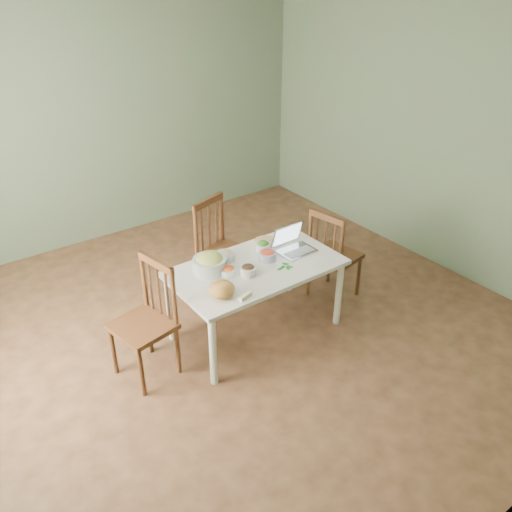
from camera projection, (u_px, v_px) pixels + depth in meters
floor at (235, 330)px, 4.85m from camera, size 5.00×5.00×0.00m
ceiling at (227, 6)px, 3.51m from camera, size 5.00×5.00×0.00m
wall_back at (108, 123)px, 5.93m from camera, size 5.00×0.00×2.70m
wall_right at (432, 138)px, 5.46m from camera, size 0.00×5.00×2.70m
dining_table at (256, 299)px, 4.67m from camera, size 1.46×0.82×0.69m
chair_far at (225, 252)px, 5.09m from camera, size 0.56×0.54×1.01m
chair_left at (142, 324)px, 4.11m from camera, size 0.50×0.51×1.00m
chair_right at (335, 253)px, 5.12m from camera, size 0.47×0.49×0.96m
bread_boule at (222, 289)px, 4.07m from camera, size 0.26×0.26×0.13m
butter_stick at (245, 296)px, 4.07m from camera, size 0.13×0.07×0.03m
bowl_squash at (210, 263)px, 4.39m from camera, size 0.36×0.36×0.16m
bowl_carrot at (228, 271)px, 4.36m from camera, size 0.15×0.15×0.08m
bowl_onion at (224, 256)px, 4.57m from camera, size 0.17×0.17×0.09m
bowl_mushroom at (248, 270)px, 4.36m from camera, size 0.16×0.16×0.09m
bowl_redpep at (268, 255)px, 4.58m from camera, size 0.20×0.20×0.09m
bowl_broccoli at (263, 246)px, 4.73m from camera, size 0.15×0.15×0.09m
flatbread at (265, 241)px, 4.88m from camera, size 0.20×0.20×0.02m
basil_bunch at (284, 267)px, 4.48m from camera, size 0.17×0.17×0.02m
laptop at (297, 241)px, 4.66m from camera, size 0.33×0.28×0.22m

